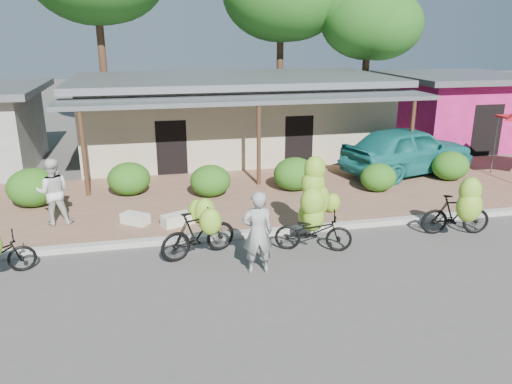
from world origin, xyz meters
TOP-DOWN VIEW (x-y plane):
  - ground at (0.00, 0.00)m, footprint 100.00×100.00m
  - sidewalk at (0.00, 5.00)m, footprint 60.00×6.00m
  - curb at (0.00, 2.00)m, footprint 60.00×0.25m
  - shop_main at (0.00, 10.93)m, footprint 13.00×8.50m
  - shop_pink at (10.50, 10.99)m, footprint 6.00×6.00m
  - tree_near_right at (7.31, 14.61)m, footprint 4.95×4.81m
  - hedge_0 at (-7.06, 5.40)m, footprint 1.49×1.34m
  - hedge_1 at (-4.29, 5.91)m, footprint 1.35×1.21m
  - hedge_2 at (-1.77, 5.21)m, footprint 1.29×1.16m
  - hedge_3 at (1.02, 5.25)m, footprint 1.39×1.25m
  - hedge_4 at (3.66, 4.55)m, footprint 1.18×1.06m
  - hedge_5 at (6.70, 5.20)m, footprint 1.30×1.17m
  - bike_left at (-2.57, 1.02)m, footprint 1.99×1.41m
  - bike_center at (0.24, 1.05)m, footprint 1.99×1.41m
  - bike_right at (4.13, 0.79)m, footprint 1.87×1.33m
  - loose_banana_a at (-2.41, 3.01)m, footprint 0.52×0.45m
  - loose_banana_b at (-2.23, 2.85)m, footprint 0.58×0.49m
  - loose_banana_c at (1.48, 2.95)m, footprint 0.46×0.39m
  - sack_near at (-2.97, 2.94)m, footprint 0.94×0.70m
  - sack_far at (-4.10, 3.27)m, footprint 0.83×0.76m
  - vendor at (-1.41, -0.02)m, footprint 0.70×0.47m
  - bystander at (-6.19, 3.73)m, footprint 0.90×0.71m
  - teal_van at (5.65, 6.32)m, footprint 5.51×3.35m

SIDE VIEW (x-z plane):
  - ground at x=0.00m, z-range 0.00..0.00m
  - sidewalk at x=0.00m, z-range 0.00..0.12m
  - curb at x=0.00m, z-range 0.00..0.15m
  - sack_far at x=-4.10m, z-range 0.12..0.40m
  - sack_near at x=-2.97m, z-range 0.12..0.42m
  - loose_banana_c at x=1.48m, z-range 0.12..0.69m
  - loose_banana_a at x=-2.41m, z-range 0.12..0.78m
  - loose_banana_b at x=-2.23m, z-range 0.12..0.85m
  - hedge_4 at x=3.66m, z-range 0.12..1.04m
  - hedge_2 at x=-1.77m, z-range 0.12..1.12m
  - hedge_5 at x=6.70m, z-range 0.12..1.13m
  - bike_left at x=-2.57m, z-range -0.08..1.34m
  - hedge_1 at x=-4.29m, z-range 0.12..1.17m
  - hedge_3 at x=1.02m, z-range 0.12..1.21m
  - hedge_0 at x=-7.06m, z-range 0.12..1.28m
  - bike_right at x=4.13m, z-range -0.13..1.61m
  - bike_center at x=0.24m, z-range -0.27..1.98m
  - vendor at x=-1.41m, z-range 0.00..1.89m
  - teal_van at x=5.65m, z-range 0.12..1.87m
  - bystander at x=-6.19m, z-range 0.12..1.95m
  - shop_pink at x=10.50m, z-range 0.05..3.30m
  - shop_main at x=0.00m, z-range 0.05..3.40m
  - tree_near_right at x=7.31m, z-range 1.95..9.51m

